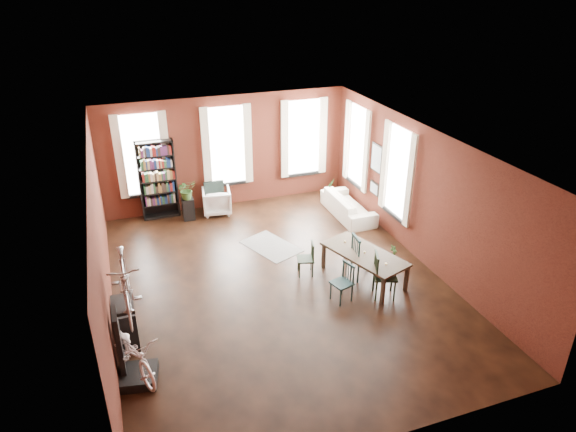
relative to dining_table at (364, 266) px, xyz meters
name	(u,v)px	position (x,y,z in m)	size (l,w,h in m)	color
room	(279,182)	(-1.60, 1.09, 1.80)	(9.00, 9.04, 3.22)	black
dining_table	(364,266)	(0.00, 0.00, 0.00)	(0.89, 1.95, 0.67)	#443729
dining_chair_a	(342,283)	(-0.81, -0.58, 0.09)	(0.39, 0.39, 0.84)	#1B3A3C
dining_chair_b	(305,259)	(-1.15, 0.62, 0.06)	(0.37, 0.37, 0.79)	black
dining_chair_c	(385,275)	(0.11, -0.74, 0.17)	(0.47, 0.47, 1.01)	black
dining_chair_d	(364,256)	(0.03, 0.08, 0.19)	(0.48, 0.48, 1.04)	#193737
bookshelf	(158,180)	(-3.85, 4.78, 0.77)	(1.00, 0.32, 2.20)	black
white_armchair	(217,200)	(-2.33, 4.49, 0.06)	(0.77, 0.72, 0.79)	white
cream_sofa	(348,202)	(1.10, 3.08, 0.07)	(2.08, 0.61, 0.81)	beige
striped_rug	(271,246)	(-1.49, 2.09, -0.33)	(0.92, 1.47, 0.01)	black
bike_trainer	(139,376)	(-5.02, -1.55, -0.24)	(0.61, 0.61, 0.18)	black
bike_wall_rack	(119,345)	(-5.25, -1.32, 0.32)	(0.16, 0.60, 1.30)	black
console_table	(125,323)	(-5.13, -0.42, 0.07)	(0.40, 0.80, 0.80)	black
plant_stand	(188,209)	(-3.15, 4.34, -0.02)	(0.31, 0.31, 0.62)	black
plant_by_sofa	(329,193)	(1.12, 4.42, -0.20)	(0.32, 0.58, 0.26)	#2C4F1F
plant_small	(393,259)	(0.98, 0.39, -0.25)	(0.24, 0.46, 0.17)	#284F1F
bicycle_floor	(131,334)	(-5.04, -1.51, 0.63)	(0.55, 0.82, 1.56)	white
bicycle_hung	(122,266)	(-5.00, -1.32, 1.80)	(0.47, 1.00, 1.66)	#A5A8AD
plant_on_stand	(187,192)	(-3.16, 4.33, 0.50)	(0.49, 0.55, 0.43)	#325B24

